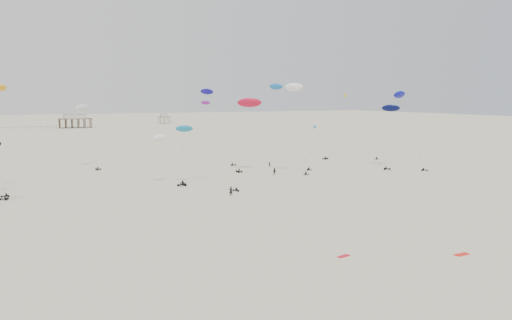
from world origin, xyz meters
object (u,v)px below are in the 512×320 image
pavilion_small (164,119)px  pavilion_main (75,122)px  rig_4 (390,117)px  spectator_0 (231,196)px  rig_0 (214,115)px

pavilion_small → pavilion_main: bearing=-156.8°
rig_4 → spectator_0: rig_4 is taller
pavilion_main → rig_4: 251.22m
spectator_0 → rig_4: bearing=-145.8°
pavilion_main → rig_4: size_ratio=1.09×
rig_0 → pavilion_main: bearing=-100.4°
pavilion_main → pavilion_small: (70.00, 30.00, -0.74)m
rig_4 → spectator_0: bearing=-32.3°
pavilion_small → rig_0: size_ratio=0.37×
pavilion_small → rig_4: bearing=-91.4°
pavilion_main → rig_4: rig_4 is taller
pavilion_main → rig_0: bearing=-88.9°
rig_0 → rig_4: bearing=176.0°
rig_4 → pavilion_main: bearing=-126.9°
pavilion_main → pavilion_small: size_ratio=2.33×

